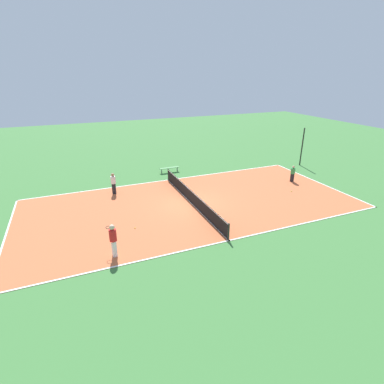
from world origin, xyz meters
TOP-DOWN VIEW (x-y plane):
  - ground_plane at (0.00, 0.00)m, footprint 80.00×80.00m
  - court_surface at (0.00, 0.00)m, footprint 10.79×23.03m
  - tennis_net at (0.00, 0.00)m, footprint 10.59×0.10m
  - bench at (-7.34, 0.79)m, footprint 0.36×1.81m
  - player_near_white at (-3.99, -4.74)m, footprint 0.47×0.47m
  - player_far_green at (-1.00, 9.54)m, footprint 0.41×0.41m
  - player_coach_red at (4.44, -6.05)m, footprint 0.97×0.48m
  - tennis_ball_far_baseline at (2.03, -4.50)m, footprint 0.07×0.07m
  - tennis_ball_right_alley at (-4.84, -4.75)m, footprint 0.07×0.07m
  - tennis_ball_near_net at (0.89, 7.94)m, footprint 0.07×0.07m
  - fence_post_back_left at (-4.56, 13.47)m, footprint 0.12×0.12m

SIDE VIEW (x-z plane):
  - ground_plane at x=0.00m, z-range 0.00..0.00m
  - court_surface at x=0.00m, z-range 0.00..0.02m
  - tennis_ball_far_baseline at x=2.03m, z-range 0.02..0.09m
  - tennis_ball_right_alley at x=-4.84m, z-range 0.02..0.09m
  - tennis_ball_near_net at x=0.89m, z-range 0.02..0.09m
  - bench at x=-7.34m, z-range 0.17..0.62m
  - tennis_net at x=0.00m, z-range 0.03..1.03m
  - player_far_green at x=-1.00m, z-range 0.10..1.48m
  - player_near_white at x=-3.99m, z-range 0.13..1.76m
  - player_coach_red at x=4.44m, z-range 0.16..1.93m
  - fence_post_back_left at x=-4.56m, z-range 0.00..3.67m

